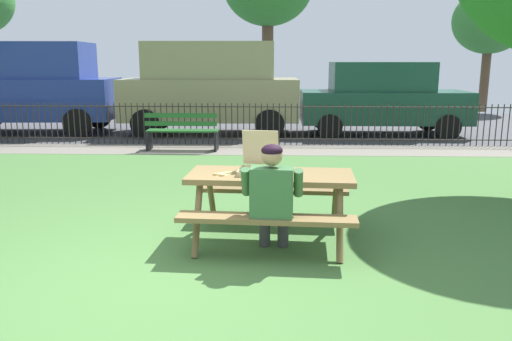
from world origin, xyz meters
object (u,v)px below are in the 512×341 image
adult_at_table (272,195)px  parked_car_left (210,86)px  picnic_table_foreground (270,189)px  park_bench_center (182,132)px  parked_car_center (382,97)px  pizza_slice_on_table (223,173)px  parked_car_far_left (28,86)px  pizza_box_open (259,163)px  far_tree_center (490,21)px

adult_at_table → parked_car_left: parked_car_left is taller
parked_car_left → picnic_table_foreground: bearing=-78.7°
park_bench_center → parked_car_center: size_ratio=0.37×
pizza_slice_on_table → parked_car_far_left: bearing=125.9°
pizza_slice_on_table → parked_car_far_left: (-6.22, 8.59, 0.53)m
picnic_table_foreground → pizza_slice_on_table: size_ratio=7.02×
picnic_table_foreground → park_bench_center: size_ratio=1.17×
adult_at_table → picnic_table_foreground: bearing=92.5°
parked_car_center → pizza_box_open: bearing=-109.8°
picnic_table_foreground → far_tree_center: 17.56m
pizza_box_open → pizza_slice_on_table: size_ratio=1.90×
parked_car_far_left → far_tree_center: far_tree_center is taller
adult_at_table → far_tree_center: bearing=62.4°
park_bench_center → parked_car_center: (4.95, 2.71, 0.59)m
picnic_table_foreground → pizza_box_open: pizza_box_open is taller
picnic_table_foreground → park_bench_center: 6.18m
picnic_table_foreground → adult_at_table: size_ratio=1.58×
parked_car_far_left → parked_car_center: 9.67m
pizza_box_open → park_bench_center: size_ratio=0.32×
adult_at_table → pizza_slice_on_table: bearing=139.6°
parked_car_left → pizza_slice_on_table: bearing=-82.1°
pizza_box_open → parked_car_far_left: bearing=127.9°
parked_car_far_left → pizza_slice_on_table: bearing=-54.1°
park_bench_center → parked_car_left: bearing=83.4°
pizza_slice_on_table → far_tree_center: (8.76, 15.29, 2.66)m
pizza_box_open → parked_car_far_left: 10.76m
pizza_box_open → far_tree_center: bearing=61.1°
pizza_box_open → parked_car_center: (3.05, 8.49, 0.13)m
park_bench_center → parked_car_far_left: parked_car_far_left is taller
adult_at_table → parked_car_far_left: parked_car_far_left is taller
park_bench_center → parked_car_left: size_ratio=0.34×
adult_at_table → parked_car_center: parked_car_center is taller
parked_car_center → far_tree_center: size_ratio=0.93×
park_bench_center → parked_car_left: (0.31, 2.71, 0.89)m
pizza_box_open → picnic_table_foreground: bearing=-24.6°
parked_car_far_left → far_tree_center: bearing=24.1°
adult_at_table → parked_car_left: 9.24m
pizza_box_open → far_tree_center: (8.37, 15.19, 2.56)m
picnic_table_foreground → parked_car_left: bearing=101.3°
pizza_box_open → parked_car_left: size_ratio=0.11×
pizza_box_open → pizza_slice_on_table: (-0.38, -0.11, -0.10)m
picnic_table_foreground → parked_car_far_left: parked_car_far_left is taller
park_bench_center → far_tree_center: bearing=42.5°
pizza_box_open → parked_car_center: 9.02m
parked_car_left → parked_car_center: (4.63, -0.00, -0.30)m
pizza_box_open → pizza_slice_on_table: bearing=-164.6°
pizza_slice_on_table → far_tree_center: size_ratio=0.06×
pizza_box_open → far_tree_center: far_tree_center is taller
parked_car_left → parked_car_center: size_ratio=1.08×
adult_at_table → park_bench_center: (-2.04, 6.34, -0.24)m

